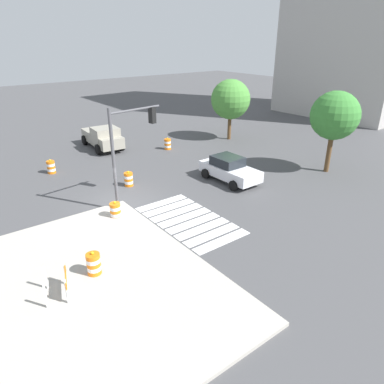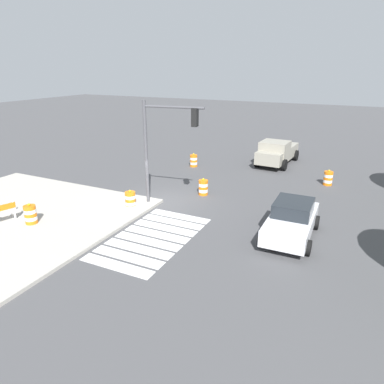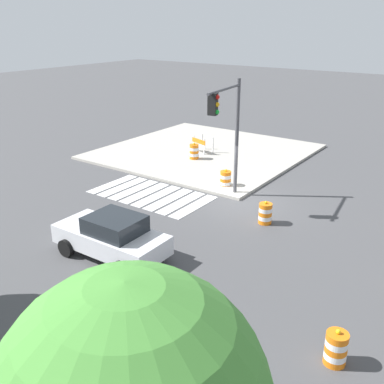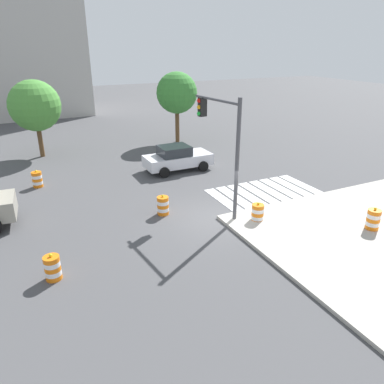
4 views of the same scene
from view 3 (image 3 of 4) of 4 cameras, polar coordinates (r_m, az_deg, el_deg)
name	(u,v)px [view 3 (image 3 of 4)]	position (r m, az deg, el deg)	size (l,w,h in m)	color
ground_plane	(239,201)	(21.38, 6.07, -1.17)	(120.00, 120.00, 0.00)	#474749
sidewalk_corner	(205,151)	(29.16, 1.63, 5.21)	(12.00, 12.00, 0.15)	#ADA89E
crosswalk_stripes	(151,194)	(22.13, -5.30, -0.32)	(5.85, 3.20, 0.02)	silver
sports_car	(112,236)	(16.34, -10.23, -5.60)	(4.32, 2.18, 1.63)	silver
traffic_barrel_near_corner	(336,348)	(12.26, 17.97, -18.53)	(0.56, 0.56, 1.02)	orange
traffic_barrel_crosswalk_end	(226,180)	(22.85, 4.33, 1.60)	(0.56, 0.56, 1.02)	orange
traffic_barrel_median_near	(265,213)	(19.06, 9.38, -2.72)	(0.56, 0.56, 1.02)	orange
traffic_barrel_on_sidewalk	(194,152)	(27.21, 0.28, 5.21)	(0.56, 0.56, 1.02)	orange
construction_barricade	(201,144)	(28.58, 1.12, 6.23)	(1.41, 1.11, 1.00)	silver
traffic_light_pole	(228,121)	(20.00, 4.64, 9.06)	(0.73, 3.27, 5.50)	#4C4C51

